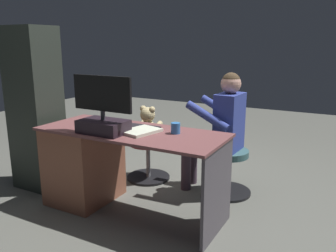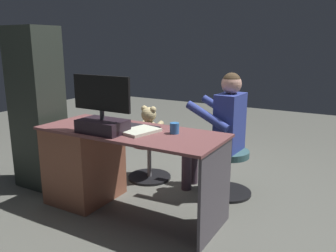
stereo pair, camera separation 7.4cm
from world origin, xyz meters
name	(u,v)px [view 1 (the left image)]	position (x,y,z in m)	size (l,w,h in m)	color
ground_plane	(154,196)	(0.00, 0.00, 0.00)	(10.00, 10.00, 0.00)	#61625A
desk	(93,161)	(0.43, 0.35, 0.39)	(1.59, 0.64, 0.73)	brown
monitor	(103,117)	(0.15, 0.52, 0.86)	(0.55, 0.25, 0.46)	black
keyboard	(136,127)	(0.02, 0.25, 0.74)	(0.42, 0.14, 0.02)	black
computer_mouse	(111,121)	(0.30, 0.23, 0.75)	(0.06, 0.10, 0.04)	#2F2027
cup	(176,128)	(-0.37, 0.26, 0.77)	(0.07, 0.07, 0.09)	#3372BF
tv_remote	(97,125)	(0.34, 0.37, 0.74)	(0.04, 0.15, 0.02)	black
notebook_binder	(141,131)	(-0.11, 0.37, 0.74)	(0.22, 0.30, 0.02)	beige
office_chair_teddy	(148,155)	(0.27, -0.35, 0.26)	(0.46, 0.46, 0.44)	black
teddy_bear	(148,124)	(0.27, -0.37, 0.60)	(0.25, 0.25, 0.36)	#D3BD84
visitor_chair	(227,168)	(-0.59, -0.40, 0.26)	(0.47, 0.47, 0.44)	black
person	(220,124)	(-0.51, -0.40, 0.68)	(0.56, 0.50, 1.18)	#34439B
equipment_rack	(36,109)	(1.15, 0.32, 0.80)	(0.44, 0.36, 1.59)	#2A302A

